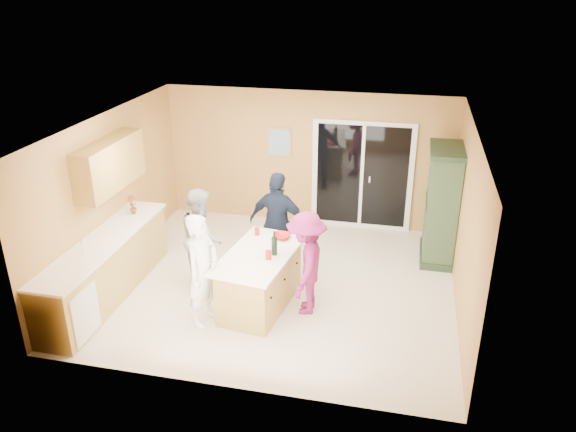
% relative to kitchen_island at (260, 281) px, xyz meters
% --- Properties ---
extents(floor, '(5.50, 5.50, 0.00)m').
position_rel_kitchen_island_xyz_m(floor, '(0.10, 0.68, -0.41)').
color(floor, beige).
rests_on(floor, ground).
extents(ceiling, '(5.50, 5.00, 0.10)m').
position_rel_kitchen_island_xyz_m(ceiling, '(0.10, 0.68, 2.19)').
color(ceiling, silver).
rests_on(ceiling, wall_back).
extents(wall_back, '(5.50, 0.10, 2.60)m').
position_rel_kitchen_island_xyz_m(wall_back, '(0.10, 3.18, 0.89)').
color(wall_back, '#E2BB5D').
rests_on(wall_back, ground).
extents(wall_front, '(5.50, 0.10, 2.60)m').
position_rel_kitchen_island_xyz_m(wall_front, '(0.10, -1.82, 0.89)').
color(wall_front, '#E2BB5D').
rests_on(wall_front, ground).
extents(wall_left, '(0.10, 5.00, 2.60)m').
position_rel_kitchen_island_xyz_m(wall_left, '(-2.65, 0.68, 0.89)').
color(wall_left, '#E2BB5D').
rests_on(wall_left, ground).
extents(wall_right, '(0.10, 5.00, 2.60)m').
position_rel_kitchen_island_xyz_m(wall_right, '(2.85, 0.68, 0.89)').
color(wall_right, '#E2BB5D').
rests_on(wall_right, ground).
extents(left_cabinet_run, '(0.65, 3.05, 1.24)m').
position_rel_kitchen_island_xyz_m(left_cabinet_run, '(-2.35, -0.37, 0.05)').
color(left_cabinet_run, '#B49346').
rests_on(left_cabinet_run, floor).
extents(upper_cabinets, '(0.35, 1.60, 0.75)m').
position_rel_kitchen_island_xyz_m(upper_cabinets, '(-2.48, 0.48, 1.47)').
color(upper_cabinets, '#B49346').
rests_on(upper_cabinets, wall_left).
extents(sliding_door, '(1.90, 0.07, 2.10)m').
position_rel_kitchen_island_xyz_m(sliding_door, '(1.15, 3.14, 0.64)').
color(sliding_door, white).
rests_on(sliding_door, floor).
extents(framed_picture, '(0.46, 0.04, 0.56)m').
position_rel_kitchen_island_xyz_m(framed_picture, '(-0.45, 3.16, 1.19)').
color(framed_picture, '#A18650').
rests_on(framed_picture, wall_back).
extents(kitchen_island, '(1.12, 1.77, 0.87)m').
position_rel_kitchen_island_xyz_m(kitchen_island, '(0.00, 0.00, 0.00)').
color(kitchen_island, '#B49346').
rests_on(kitchen_island, floor).
extents(green_hutch, '(0.57, 1.08, 1.99)m').
position_rel_kitchen_island_xyz_m(green_hutch, '(2.59, 2.14, 0.56)').
color(green_hutch, '#223724').
rests_on(green_hutch, floor).
extents(woman_white, '(0.53, 0.68, 1.65)m').
position_rel_kitchen_island_xyz_m(woman_white, '(-0.66, -0.56, 0.41)').
color(woman_white, white).
rests_on(woman_white, floor).
extents(woman_grey, '(0.89, 0.96, 1.59)m').
position_rel_kitchen_island_xyz_m(woman_grey, '(-1.06, 0.49, 0.38)').
color(woman_grey, '#9C9C9E').
rests_on(woman_grey, floor).
extents(woman_navy, '(1.07, 0.59, 1.72)m').
position_rel_kitchen_island_xyz_m(woman_navy, '(0.02, 1.09, 0.45)').
color(woman_navy, '#171E34').
rests_on(woman_navy, floor).
extents(woman_magenta, '(0.61, 1.02, 1.55)m').
position_rel_kitchen_island_xyz_m(woman_magenta, '(0.68, 0.03, 0.36)').
color(woman_magenta, '#881D4E').
rests_on(woman_magenta, floor).
extents(serving_bowl, '(0.30, 0.30, 0.06)m').
position_rel_kitchen_island_xyz_m(serving_bowl, '(0.20, 0.56, 0.50)').
color(serving_bowl, red).
rests_on(serving_bowl, kitchen_island).
extents(tulip_vase, '(0.19, 0.15, 0.34)m').
position_rel_kitchen_island_xyz_m(tulip_vase, '(-2.35, 0.79, 0.70)').
color(tulip_vase, red).
rests_on(tulip_vase, left_cabinet_run).
extents(tumbler_near, '(0.11, 0.11, 0.13)m').
position_rel_kitchen_island_xyz_m(tumbler_near, '(0.17, -0.13, 0.53)').
color(tumbler_near, red).
rests_on(tumbler_near, kitchen_island).
extents(tumbler_far, '(0.09, 0.09, 0.11)m').
position_rel_kitchen_island_xyz_m(tumbler_far, '(-0.20, 0.59, 0.52)').
color(tumbler_far, red).
rests_on(tumbler_far, kitchen_island).
extents(wine_bottle, '(0.08, 0.08, 0.36)m').
position_rel_kitchen_island_xyz_m(wine_bottle, '(0.22, 0.02, 0.60)').
color(wine_bottle, black).
rests_on(wine_bottle, kitchen_island).
extents(white_plate, '(0.22, 0.22, 0.01)m').
position_rel_kitchen_island_xyz_m(white_plate, '(-0.04, -0.06, 0.47)').
color(white_plate, silver).
rests_on(white_plate, kitchen_island).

